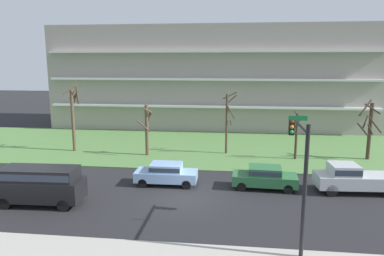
{
  "coord_description": "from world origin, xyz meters",
  "views": [
    {
      "loc": [
        3.02,
        -21.8,
        8.74
      ],
      "look_at": [
        -0.29,
        6.0,
        3.52
      ],
      "focal_mm": 33.7,
      "sensor_mm": 36.0,
      "label": 1
    }
  ],
  "objects_px": {
    "van_black_near_left": "(40,183)",
    "traffic_signal_mast": "(299,160)",
    "tree_center": "(227,121)",
    "tree_left": "(147,129)",
    "tree_right": "(296,135)",
    "sedan_blue_near_right": "(166,173)",
    "sedan_green_center_right": "(265,176)",
    "pickup_silver_center_left": "(353,178)",
    "tree_far_right": "(369,129)",
    "tree_far_left": "(73,116)"
  },
  "relations": [
    {
      "from": "pickup_silver_center_left",
      "to": "traffic_signal_mast",
      "type": "height_order",
      "value": "traffic_signal_mast"
    },
    {
      "from": "tree_right",
      "to": "sedan_blue_near_right",
      "type": "bearing_deg",
      "value": -142.5
    },
    {
      "from": "tree_far_left",
      "to": "tree_far_right",
      "type": "xyz_separation_m",
      "value": [
        27.36,
        0.02,
        -0.66
      ]
    },
    {
      "from": "tree_far_left",
      "to": "pickup_silver_center_left",
      "type": "distance_m",
      "value": 25.14
    },
    {
      "from": "tree_far_right",
      "to": "sedan_green_center_right",
      "type": "bearing_deg",
      "value": -138.63
    },
    {
      "from": "van_black_near_left",
      "to": "sedan_blue_near_right",
      "type": "relative_size",
      "value": 1.19
    },
    {
      "from": "tree_far_right",
      "to": "tree_center",
      "type": "bearing_deg",
      "value": 176.81
    },
    {
      "from": "sedan_blue_near_right",
      "to": "pickup_silver_center_left",
      "type": "bearing_deg",
      "value": 179.05
    },
    {
      "from": "tree_far_right",
      "to": "sedan_blue_near_right",
      "type": "height_order",
      "value": "tree_far_right"
    },
    {
      "from": "tree_center",
      "to": "tree_far_right",
      "type": "distance_m",
      "value": 12.55
    },
    {
      "from": "tree_right",
      "to": "van_black_near_left",
      "type": "bearing_deg",
      "value": -144.37
    },
    {
      "from": "tree_far_left",
      "to": "tree_right",
      "type": "xyz_separation_m",
      "value": [
        21.01,
        -0.64,
        -1.22
      ]
    },
    {
      "from": "van_black_near_left",
      "to": "traffic_signal_mast",
      "type": "distance_m",
      "value": 15.38
    },
    {
      "from": "tree_center",
      "to": "sedan_green_center_right",
      "type": "height_order",
      "value": "tree_center"
    },
    {
      "from": "tree_right",
      "to": "pickup_silver_center_left",
      "type": "bearing_deg",
      "value": -72.38
    },
    {
      "from": "tree_left",
      "to": "sedan_green_center_right",
      "type": "relative_size",
      "value": 1.07
    },
    {
      "from": "tree_far_right",
      "to": "traffic_signal_mast",
      "type": "relative_size",
      "value": 0.87
    },
    {
      "from": "tree_center",
      "to": "van_black_near_left",
      "type": "relative_size",
      "value": 1.12
    },
    {
      "from": "tree_left",
      "to": "sedan_blue_near_right",
      "type": "xyz_separation_m",
      "value": [
        3.26,
        -7.68,
        -1.71
      ]
    },
    {
      "from": "tree_center",
      "to": "tree_far_right",
      "type": "height_order",
      "value": "tree_center"
    },
    {
      "from": "tree_left",
      "to": "sedan_green_center_right",
      "type": "distance_m",
      "value": 12.87
    },
    {
      "from": "tree_right",
      "to": "traffic_signal_mast",
      "type": "xyz_separation_m",
      "value": [
        -2.45,
        -15.39,
        1.88
      ]
    },
    {
      "from": "sedan_green_center_right",
      "to": "sedan_blue_near_right",
      "type": "xyz_separation_m",
      "value": [
        -6.92,
        0.0,
        0.0
      ]
    },
    {
      "from": "sedan_blue_near_right",
      "to": "tree_far_left",
      "type": "bearing_deg",
      "value": -39.32
    },
    {
      "from": "tree_right",
      "to": "sedan_blue_near_right",
      "type": "distance_m",
      "value": 13.02
    },
    {
      "from": "tree_far_left",
      "to": "tree_left",
      "type": "height_order",
      "value": "tree_far_left"
    },
    {
      "from": "tree_right",
      "to": "van_black_near_left",
      "type": "distance_m",
      "value": 21.27
    },
    {
      "from": "tree_left",
      "to": "sedan_blue_near_right",
      "type": "bearing_deg",
      "value": -66.97
    },
    {
      "from": "tree_far_left",
      "to": "pickup_silver_center_left",
      "type": "height_order",
      "value": "tree_far_left"
    },
    {
      "from": "pickup_silver_center_left",
      "to": "sedan_blue_near_right",
      "type": "height_order",
      "value": "pickup_silver_center_left"
    },
    {
      "from": "tree_left",
      "to": "van_black_near_left",
      "type": "relative_size",
      "value": 0.91
    },
    {
      "from": "tree_left",
      "to": "van_black_near_left",
      "type": "distance_m",
      "value": 12.79
    },
    {
      "from": "tree_center",
      "to": "pickup_silver_center_left",
      "type": "bearing_deg",
      "value": -46.84
    },
    {
      "from": "pickup_silver_center_left",
      "to": "sedan_blue_near_right",
      "type": "bearing_deg",
      "value": -3.49
    },
    {
      "from": "sedan_blue_near_right",
      "to": "tree_far_right",
      "type": "bearing_deg",
      "value": -153.67
    },
    {
      "from": "tree_far_right",
      "to": "van_black_near_left",
      "type": "distance_m",
      "value": 27.03
    },
    {
      "from": "tree_left",
      "to": "sedan_blue_near_right",
      "type": "distance_m",
      "value": 8.51
    },
    {
      "from": "tree_left",
      "to": "tree_right",
      "type": "xyz_separation_m",
      "value": [
        13.53,
        0.2,
        -0.27
      ]
    },
    {
      "from": "tree_far_left",
      "to": "tree_center",
      "type": "distance_m",
      "value": 14.85
    },
    {
      "from": "van_black_near_left",
      "to": "sedan_blue_near_right",
      "type": "height_order",
      "value": "van_black_near_left"
    },
    {
      "from": "van_black_near_left",
      "to": "tree_center",
      "type": "bearing_deg",
      "value": 49.02
    },
    {
      "from": "tree_far_left",
      "to": "sedan_blue_near_right",
      "type": "xyz_separation_m",
      "value": [
        10.74,
        -8.52,
        -2.66
      ]
    },
    {
      "from": "tree_far_left",
      "to": "tree_far_right",
      "type": "relative_size",
      "value": 1.23
    },
    {
      "from": "tree_center",
      "to": "sedan_blue_near_right",
      "type": "distance_m",
      "value": 10.38
    },
    {
      "from": "van_black_near_left",
      "to": "sedan_blue_near_right",
      "type": "xyz_separation_m",
      "value": [
        7.0,
        4.5,
        -0.52
      ]
    },
    {
      "from": "tree_center",
      "to": "traffic_signal_mast",
      "type": "distance_m",
      "value": 17.19
    },
    {
      "from": "van_black_near_left",
      "to": "traffic_signal_mast",
      "type": "bearing_deg",
      "value": -13.54
    },
    {
      "from": "traffic_signal_mast",
      "to": "tree_left",
      "type": "bearing_deg",
      "value": 126.12
    },
    {
      "from": "tree_left",
      "to": "traffic_signal_mast",
      "type": "height_order",
      "value": "traffic_signal_mast"
    },
    {
      "from": "tree_right",
      "to": "sedan_green_center_right",
      "type": "relative_size",
      "value": 0.99
    }
  ]
}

